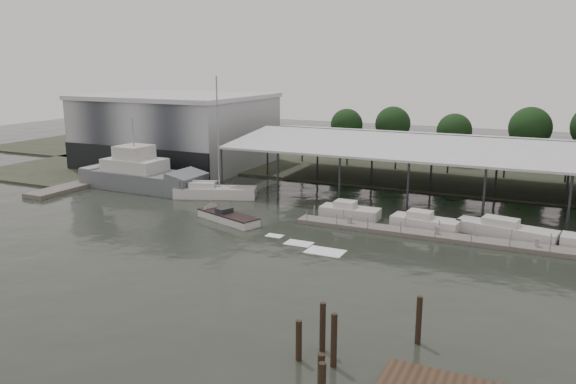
% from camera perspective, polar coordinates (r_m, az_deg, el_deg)
% --- Properties ---
extents(ground, '(200.00, 200.00, 0.00)m').
position_cam_1_polar(ground, '(46.50, -4.86, -5.85)').
color(ground, '#242A22').
rests_on(ground, ground).
extents(land_strip_far, '(140.00, 30.00, 0.30)m').
position_cam_1_polar(land_strip_far, '(84.32, 9.63, 2.65)').
color(land_strip_far, '#3C4131').
rests_on(land_strip_far, ground).
extents(land_strip_west, '(20.00, 40.00, 0.30)m').
position_cam_1_polar(land_strip_west, '(93.39, -16.96, 3.27)').
color(land_strip_west, '#3C4131').
rests_on(land_strip_west, ground).
extents(storage_warehouse, '(24.50, 20.50, 10.50)m').
position_cam_1_polar(storage_warehouse, '(85.05, -11.17, 6.22)').
color(storage_warehouse, '#A2A8AD').
rests_on(storage_warehouse, ground).
extents(covered_boat_shed, '(58.24, 24.00, 6.96)m').
position_cam_1_polar(covered_boat_shed, '(66.74, 20.63, 4.55)').
color(covered_boat_shed, silver).
rests_on(covered_boat_shed, ground).
extents(trawler_dock, '(3.00, 18.00, 0.50)m').
position_cam_1_polar(trawler_dock, '(75.18, -19.44, 0.95)').
color(trawler_dock, slate).
rests_on(trawler_dock, ground).
extents(floating_dock, '(28.00, 2.00, 1.40)m').
position_cam_1_polar(floating_dock, '(50.69, 15.99, -4.47)').
color(floating_dock, slate).
rests_on(floating_dock, ground).
extents(grey_trawler, '(16.20, 5.66, 8.84)m').
position_cam_1_polar(grey_trawler, '(70.52, -14.61, 1.62)').
color(grey_trawler, slate).
rests_on(grey_trawler, ground).
extents(white_sailboat, '(9.54, 5.79, 13.77)m').
position_cam_1_polar(white_sailboat, '(64.34, -7.52, 0.03)').
color(white_sailboat, silver).
rests_on(white_sailboat, ground).
extents(speedboat_underway, '(18.15, 7.96, 2.00)m').
position_cam_1_polar(speedboat_underway, '(55.04, -6.54, -2.46)').
color(speedboat_underway, silver).
rests_on(speedboat_underway, ground).
extents(moored_cruiser_0, '(5.85, 2.24, 1.70)m').
position_cam_1_polar(moored_cruiser_0, '(55.86, 6.25, -1.99)').
color(moored_cruiser_0, silver).
rests_on(moored_cruiser_0, ground).
extents(moored_cruiser_1, '(6.30, 2.76, 1.70)m').
position_cam_1_polar(moored_cruiser_1, '(53.35, 13.68, -3.01)').
color(moored_cruiser_1, silver).
rests_on(moored_cruiser_1, ground).
extents(moored_cruiser_2, '(8.75, 3.86, 1.70)m').
position_cam_1_polar(moored_cruiser_2, '(53.10, 21.20, -3.61)').
color(moored_cruiser_2, silver).
rests_on(moored_cruiser_2, ground).
extents(mooring_pilings, '(5.47, 9.43, 3.67)m').
position_cam_1_polar(mooring_pilings, '(28.58, 5.15, -16.18)').
color(mooring_pilings, '#2F2217').
rests_on(mooring_pilings, ground).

